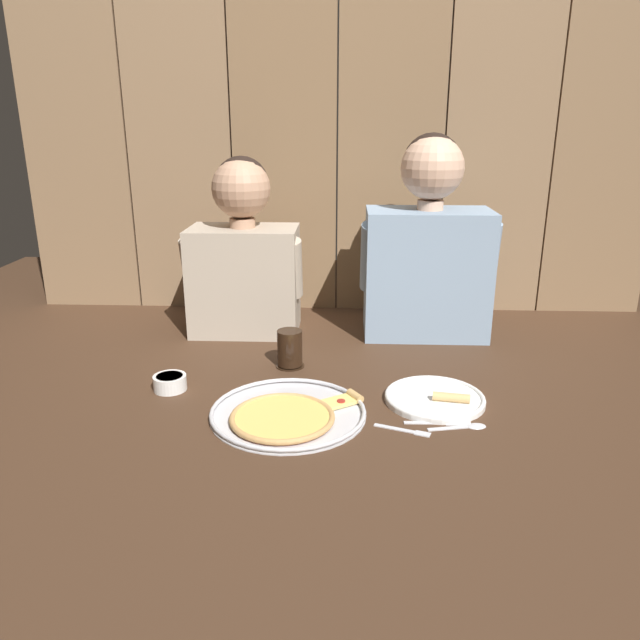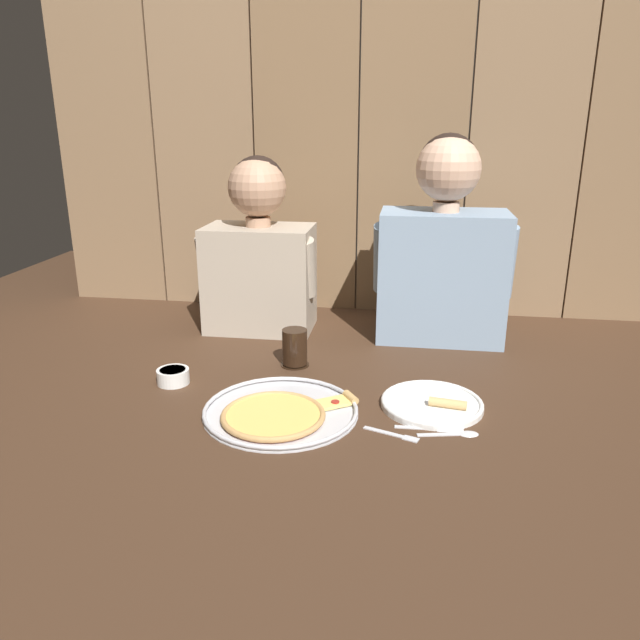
{
  "view_description": "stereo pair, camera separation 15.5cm",
  "coord_description": "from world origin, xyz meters",
  "px_view_note": "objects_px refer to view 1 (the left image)",
  "views": [
    {
      "loc": [
        0.03,
        -1.37,
        0.67
      ],
      "look_at": [
        -0.03,
        0.1,
        0.18
      ],
      "focal_mm": 34.09,
      "sensor_mm": 36.0,
      "label": 1
    },
    {
      "loc": [
        0.19,
        -1.36,
        0.67
      ],
      "look_at": [
        -0.03,
        0.1,
        0.18
      ],
      "focal_mm": 34.09,
      "sensor_mm": 36.0,
      "label": 2
    }
  ],
  "objects_px": {
    "dinner_plate": "(435,398)",
    "diner_right": "(428,246)",
    "diner_left": "(244,254)",
    "pizza_tray": "(287,414)",
    "dipping_bowl": "(170,382)",
    "drinking_glass": "(290,349)"
  },
  "relations": [
    {
      "from": "drinking_glass",
      "to": "dipping_bowl",
      "type": "distance_m",
      "value": 0.34
    },
    {
      "from": "pizza_tray",
      "to": "diner_left",
      "type": "distance_m",
      "value": 0.69
    },
    {
      "from": "diner_left",
      "to": "diner_right",
      "type": "xyz_separation_m",
      "value": [
        0.58,
        0.0,
        0.03
      ]
    },
    {
      "from": "pizza_tray",
      "to": "dipping_bowl",
      "type": "distance_m",
      "value": 0.35
    },
    {
      "from": "drinking_glass",
      "to": "diner_left",
      "type": "distance_m",
      "value": 0.4
    },
    {
      "from": "drinking_glass",
      "to": "diner_left",
      "type": "relative_size",
      "value": 0.19
    },
    {
      "from": "pizza_tray",
      "to": "diner_right",
      "type": "relative_size",
      "value": 0.59
    },
    {
      "from": "diner_right",
      "to": "dipping_bowl",
      "type": "bearing_deg",
      "value": -146.32
    },
    {
      "from": "drinking_glass",
      "to": "dipping_bowl",
      "type": "height_order",
      "value": "drinking_glass"
    },
    {
      "from": "drinking_glass",
      "to": "pizza_tray",
      "type": "bearing_deg",
      "value": -86.17
    },
    {
      "from": "diner_left",
      "to": "diner_right",
      "type": "bearing_deg",
      "value": 0.01
    },
    {
      "from": "drinking_glass",
      "to": "diner_left",
      "type": "bearing_deg",
      "value": 119.7
    },
    {
      "from": "dinner_plate",
      "to": "diner_right",
      "type": "distance_m",
      "value": 0.58
    },
    {
      "from": "drinking_glass",
      "to": "diner_right",
      "type": "xyz_separation_m",
      "value": [
        0.41,
        0.3,
        0.24
      ]
    },
    {
      "from": "dinner_plate",
      "to": "diner_left",
      "type": "relative_size",
      "value": 0.44
    },
    {
      "from": "pizza_tray",
      "to": "diner_left",
      "type": "xyz_separation_m",
      "value": [
        -0.19,
        0.61,
        0.25
      ]
    },
    {
      "from": "pizza_tray",
      "to": "dinner_plate",
      "type": "bearing_deg",
      "value": 15.77
    },
    {
      "from": "pizza_tray",
      "to": "dinner_plate",
      "type": "xyz_separation_m",
      "value": [
        0.36,
        0.1,
        -0.0
      ]
    },
    {
      "from": "dinner_plate",
      "to": "drinking_glass",
      "type": "relative_size",
      "value": 2.33
    },
    {
      "from": "dipping_bowl",
      "to": "diner_right",
      "type": "distance_m",
      "value": 0.89
    },
    {
      "from": "dipping_bowl",
      "to": "diner_right",
      "type": "relative_size",
      "value": 0.14
    },
    {
      "from": "pizza_tray",
      "to": "diner_left",
      "type": "height_order",
      "value": "diner_left"
    }
  ]
}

